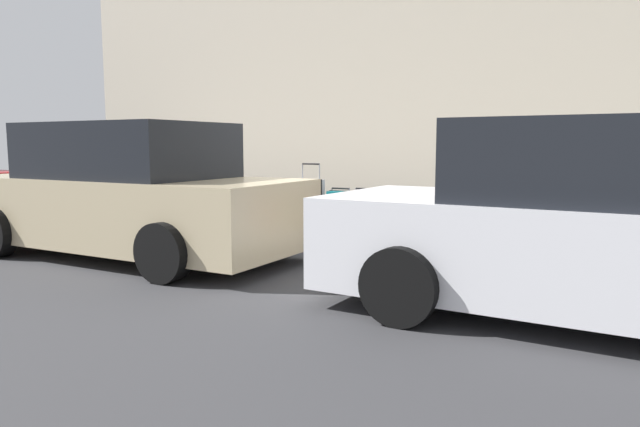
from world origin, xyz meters
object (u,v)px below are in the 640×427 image
Objects in this scene: suitcase_maroon_4 at (398,219)px; suitcase_red_9 at (256,209)px; parked_car_white_0 at (620,230)px; suitcase_black_8 at (282,212)px; suitcase_black_1 at (521,228)px; suitcase_silver_0 at (574,232)px; suitcase_olive_3 at (436,222)px; suitcase_silver_7 at (311,205)px; suitcase_red_2 at (479,224)px; suitcase_olive_10 at (229,206)px; fire_hydrant at (186,197)px; suitcase_navy_5 at (366,214)px; suitcase_teal_6 at (340,212)px; parked_car_beige_1 at (130,195)px; bollard_post at (154,192)px.

suitcase_maroon_4 is 0.80× the size of suitcase_red_9.
suitcase_maroon_4 is 3.58m from parked_car_white_0.
suitcase_black_8 is 5.25m from parked_car_white_0.
suitcase_silver_0 is at bearing -174.35° from suitcase_black_1.
suitcase_silver_7 is (1.94, 0.01, 0.11)m from suitcase_olive_3.
suitcase_red_2 is 0.85× the size of suitcase_olive_10.
fire_hydrant reaches higher than suitcase_black_8.
suitcase_silver_0 is 1.32× the size of suitcase_olive_3.
suitcase_navy_5 is (0.48, 0.02, 0.03)m from suitcase_maroon_4.
suitcase_teal_6 is 0.76× the size of suitcase_olive_10.
parked_car_beige_1 is at bearing 82.36° from suitcase_red_9.
suitcase_silver_7 reaches higher than bollard_post.
suitcase_silver_7 is 0.21× the size of parked_car_white_0.
suitcase_black_1 is 3.57m from suitcase_black_8.
suitcase_olive_3 reaches higher than suitcase_black_8.
suitcase_black_1 is 5.57m from fire_hydrant.
parked_car_white_0 is at bearing 156.91° from suitcase_red_9.
suitcase_navy_5 is 0.75× the size of bollard_post.
suitcase_olive_10 is at bearing -20.74° from parked_car_white_0.
suitcase_silver_7 reaches higher than suitcase_red_9.
suitcase_black_8 is at bearing -1.29° from suitcase_navy_5.
suitcase_olive_10 is 1.14× the size of fire_hydrant.
bollard_post is at bearing -49.47° from parked_car_beige_1.
suitcase_navy_5 is at bearing -0.61° from suitcase_black_1.
suitcase_navy_5 is at bearing -33.29° from parked_car_white_0.
fire_hydrant is 0.84× the size of bollard_post.
suitcase_olive_3 is at bearing -176.88° from suitcase_navy_5.
suitcase_red_2 is at bearing -178.57° from suitcase_black_8.
parked_car_white_0 reaches higher than suitcase_red_9.
suitcase_maroon_4 is 3.56m from parked_car_beige_1.
suitcase_teal_6 is 0.14× the size of parked_car_white_0.
suitcase_navy_5 is at bearing 3.96° from suitcase_red_2.
suitcase_red_9 reaches higher than suitcase_teal_6.
suitcase_black_8 is 0.66× the size of suitcase_olive_10.
suitcase_black_1 is 1.36× the size of suitcase_black_8.
suitcase_olive_3 is 3.01m from suitcase_red_9.
suitcase_olive_3 is 5.08m from bollard_post.
parked_car_white_0 is (-3.29, 2.16, 0.31)m from suitcase_navy_5.
suitcase_olive_3 is at bearing -179.66° from suitcase_olive_10.
parked_car_white_0 is (-1.18, 2.14, 0.34)m from suitcase_black_1.
fire_hydrant is (3.46, -0.05, 0.09)m from suitcase_navy_5.
suitcase_black_1 is at bearing 178.31° from suitcase_red_9.
suitcase_teal_6 is 0.99m from suitcase_black_8.
suitcase_red_9 is at bearing -2.82° from suitcase_navy_5.
suitcase_olive_10 is (1.05, -0.00, 0.03)m from suitcase_black_8.
parked_car_beige_1 is at bearing 95.03° from suitcase_olive_10.
suitcase_silver_0 is 1.18× the size of suitcase_teal_6.
fire_hydrant is (5.57, -0.07, 0.12)m from suitcase_black_1.
suitcase_silver_7 is at bearing -2.70° from suitcase_navy_5.
suitcase_red_9 is at bearing -0.77° from suitcase_silver_0.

